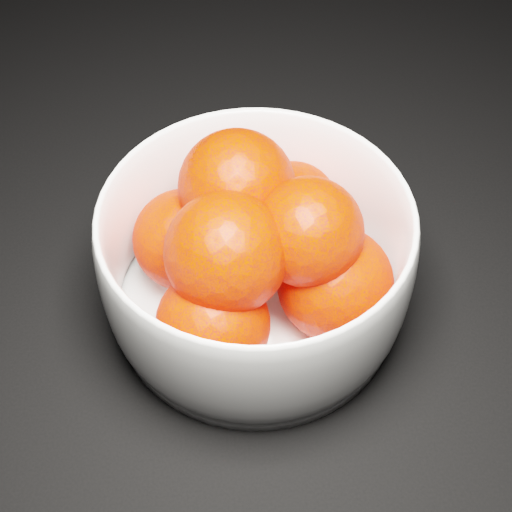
{
  "coord_description": "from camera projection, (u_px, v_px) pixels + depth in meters",
  "views": [
    {
      "loc": [
        -0.01,
        -0.58,
        0.46
      ],
      "look_at": [
        0.02,
        -0.25,
        0.06
      ],
      "focal_mm": 50.0,
      "sensor_mm": 36.0,
      "label": 1
    }
  ],
  "objects": [
    {
      "name": "bowl",
      "position": [
        256.0,
        261.0,
        0.52
      ],
      "size": [
        0.23,
        0.23,
        0.11
      ],
      "rotation": [
        0.0,
        0.0,
        0.15
      ],
      "color": "white",
      "rests_on": "ground"
    },
    {
      "name": "ground",
      "position": [
        210.0,
        108.0,
        0.72
      ],
      "size": [
        3.0,
        3.0,
        0.0
      ],
      "primitive_type": "cube",
      "color": "black",
      "rests_on": "ground"
    },
    {
      "name": "orange_pile",
      "position": [
        256.0,
        247.0,
        0.51
      ],
      "size": [
        0.19,
        0.18,
        0.13
      ],
      "color": "#EE1900",
      "rests_on": "bowl"
    }
  ]
}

